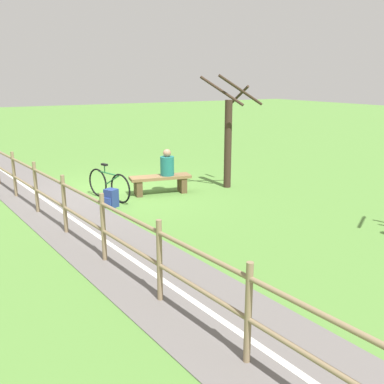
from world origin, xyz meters
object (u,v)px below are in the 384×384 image
Objects in this scene: bench at (160,181)px; bicycle at (109,185)px; person_seated at (167,164)px; tree_mid_field at (229,137)px; backpack at (111,198)px.

bicycle reaches higher than bench.
person_seated is 0.23× the size of tree_mid_field.
person_seated is 0.44× the size of bicycle.
tree_mid_field reaches higher than bicycle.
bicycle is at bearing -8.12° from tree_mid_field.
bench is 3.80× the size of backpack.
person_seated is at bearing 66.65° from bicycle.
bicycle is 0.52× the size of tree_mid_field.
person_seated is (-0.19, 0.04, 0.46)m from bench.
tree_mid_field is at bearing -179.29° from bench.
bicycle is 0.71m from backpack.
person_seated is at bearing -164.41° from backpack.
bicycle is (1.62, -0.16, -0.40)m from person_seated.
bench is 0.50m from person_seated.
backpack is 0.14× the size of tree_mid_field.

